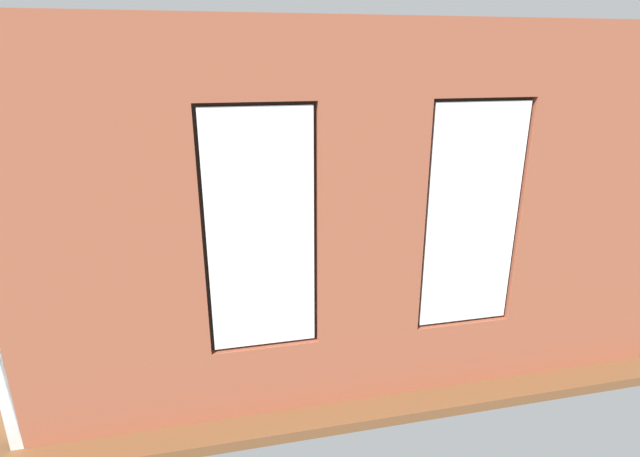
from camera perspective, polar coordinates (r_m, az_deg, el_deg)
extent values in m
cube|color=brown|center=(7.09, -1.02, -6.61)|extent=(6.64, 5.73, 0.10)
cube|color=#9E5138|center=(5.31, 28.87, 1.73)|extent=(1.64, 0.16, 3.30)
cube|color=#9E5138|center=(4.21, 5.72, 0.04)|extent=(0.92, 0.16, 3.30)
cube|color=#9E5138|center=(4.12, -24.75, -2.15)|extent=(1.64, 0.16, 3.30)
cube|color=#9E5138|center=(5.13, 15.29, -13.30)|extent=(0.91, 0.16, 0.66)
cube|color=#9E5138|center=(4.37, 18.47, 17.99)|extent=(0.91, 0.16, 0.60)
cube|color=white|center=(4.53, 16.99, 1.11)|extent=(0.85, 0.03, 1.99)
cube|color=#38281E|center=(4.58, 16.63, 1.33)|extent=(0.91, 0.04, 2.05)
cube|color=#9E5138|center=(4.65, -6.14, -16.39)|extent=(0.91, 0.16, 0.66)
cube|color=#9E5138|center=(3.79, -7.63, 18.72)|extent=(0.91, 0.16, 0.60)
cube|color=white|center=(3.98, -6.75, -0.63)|extent=(0.85, 0.03, 1.99)
cube|color=#38281E|center=(4.04, -6.84, -0.35)|extent=(0.91, 0.04, 2.05)
cube|color=olive|center=(4.73, 4.92, -11.33)|extent=(2.95, 0.24, 0.06)
cube|color=black|center=(4.25, 5.40, 2.34)|extent=(0.37, 0.03, 0.52)
cube|color=#389360|center=(4.26, 5.34, 2.39)|extent=(0.31, 0.01, 0.46)
cube|color=white|center=(6.44, -27.64, 4.61)|extent=(0.10, 4.73, 3.30)
cube|color=black|center=(5.45, 3.50, -12.00)|extent=(1.72, 0.85, 0.42)
cube|color=black|center=(4.98, 4.64, -9.93)|extent=(1.72, 0.24, 0.38)
cube|color=black|center=(5.54, 11.12, -8.17)|extent=(0.22, 0.85, 0.24)
cube|color=black|center=(5.16, -4.58, -9.98)|extent=(0.22, 0.85, 0.24)
cube|color=black|center=(5.44, 6.72, -8.91)|extent=(0.59, 0.65, 0.12)
cube|color=black|center=(5.28, 0.05, -9.69)|extent=(0.59, 0.65, 0.12)
cube|color=black|center=(7.19, 18.17, -4.95)|extent=(1.01, 2.09, 0.42)
cube|color=black|center=(7.19, 20.82, -1.81)|extent=(0.40, 2.04, 0.38)
cube|color=black|center=(7.84, 15.59, -0.26)|extent=(0.86, 0.29, 0.24)
cube|color=black|center=(6.35, 21.94, -5.60)|extent=(0.86, 0.29, 0.24)
cube|color=black|center=(7.41, 16.80, -1.85)|extent=(0.70, 0.78, 0.12)
cube|color=black|center=(6.75, 19.53, -4.21)|extent=(0.70, 0.78, 0.12)
cube|color=olive|center=(7.00, -0.13, -3.09)|extent=(1.39, 0.71, 0.04)
cube|color=olive|center=(7.49, 4.15, -3.27)|extent=(0.07, 0.07, 0.36)
cube|color=olive|center=(7.24, -5.57, -4.11)|extent=(0.07, 0.07, 0.36)
cube|color=olive|center=(6.97, 5.53, -5.06)|extent=(0.07, 0.07, 0.36)
cube|color=olive|center=(6.71, -4.92, -6.04)|extent=(0.07, 0.07, 0.36)
cylinder|color=#33567F|center=(7.02, -1.67, -2.45)|extent=(0.08, 0.08, 0.09)
cylinder|color=gray|center=(6.90, 0.91, -2.85)|extent=(0.10, 0.10, 0.09)
sphere|color=#286B2D|center=(6.86, 0.92, -2.07)|extent=(0.12, 0.12, 0.12)
cube|color=black|center=(7.18, 2.64, -2.24)|extent=(0.12, 0.18, 0.02)
cube|color=#B2B2B7|center=(6.99, -0.13, -2.85)|extent=(0.15, 0.16, 0.02)
cube|color=black|center=(7.16, -22.85, -5.39)|extent=(1.26, 0.42, 0.47)
cube|color=black|center=(7.07, -23.12, -3.45)|extent=(0.46, 0.20, 0.05)
cube|color=black|center=(7.05, -23.18, -3.04)|extent=(0.06, 0.04, 0.06)
cube|color=black|center=(6.93, -23.55, -0.39)|extent=(1.04, 0.04, 0.63)
cube|color=black|center=(6.96, -23.52, -0.33)|extent=(0.99, 0.01, 0.58)
cylinder|color=olive|center=(8.54, -4.76, -0.71)|extent=(0.54, 0.54, 0.28)
ellipsoid|color=silver|center=(8.43, -4.83, 1.53)|extent=(1.20, 1.20, 0.48)
ellipsoid|color=navy|center=(8.39, -5.46, 2.27)|extent=(0.44, 0.44, 0.18)
cylinder|color=brown|center=(6.38, 25.44, -9.27)|extent=(0.35, 0.35, 0.38)
cylinder|color=brown|center=(6.23, 25.93, -6.23)|extent=(0.06, 0.06, 0.37)
cone|color=#1E5B28|center=(6.01, 24.89, -3.44)|extent=(0.46, 0.19, 0.41)
cone|color=#1E5B28|center=(5.93, 26.71, -4.03)|extent=(0.32, 0.46, 0.41)
cone|color=#1E5B28|center=(6.05, 28.06, -3.91)|extent=(0.35, 0.47, 0.39)
cone|color=#1E5B28|center=(6.18, 27.64, -3.01)|extent=(0.43, 0.17, 0.45)
cone|color=#1E5B28|center=(6.28, 26.34, -2.77)|extent=(0.38, 0.44, 0.41)
cone|color=#1E5B28|center=(6.15, 24.75, -2.95)|extent=(0.36, 0.45, 0.41)
cylinder|color=gray|center=(6.14, -19.27, -9.72)|extent=(0.29, 0.29, 0.35)
cylinder|color=brown|center=(6.01, -19.58, -7.16)|extent=(0.05, 0.05, 0.26)
cone|color=#3D8E42|center=(5.90, -22.40, -4.24)|extent=(0.59, 0.13, 0.53)
cone|color=#3D8E42|center=(5.66, -21.09, -5.25)|extent=(0.31, 0.61, 0.51)
cone|color=#3D8E42|center=(5.73, -18.46, -3.92)|extent=(0.49, 0.37, 0.61)
cone|color=#3D8E42|center=(5.97, -18.53, -3.03)|extent=(0.44, 0.46, 0.61)
cone|color=#3D8E42|center=(6.07, -20.38, -3.09)|extent=(0.28, 0.56, 0.58)
cylinder|color=gray|center=(5.93, 15.95, -10.52)|extent=(0.29, 0.29, 0.33)
cylinder|color=brown|center=(5.84, 16.12, -8.85)|extent=(0.04, 0.04, 0.06)
ellipsoid|color=#286B2D|center=(5.71, 16.41, -6.08)|extent=(0.62, 0.62, 0.56)
cylinder|color=#47423D|center=(5.27, -20.77, -15.52)|extent=(0.28, 0.28, 0.27)
cylinder|color=brown|center=(5.05, -21.34, -11.51)|extent=(0.05, 0.05, 0.58)
cone|color=#286B2D|center=(4.85, -24.81, -6.23)|extent=(0.56, 0.15, 0.57)
cone|color=#286B2D|center=(4.65, -23.41, -6.90)|extent=(0.30, 0.53, 0.59)
cone|color=#286B2D|center=(4.69, -19.50, -6.68)|extent=(0.58, 0.36, 0.53)
cone|color=#286B2D|center=(4.91, -19.43, -5.45)|extent=(0.56, 0.42, 0.53)
cone|color=#286B2D|center=(5.00, -22.67, -4.96)|extent=(0.31, 0.53, 0.60)
cylinder|color=beige|center=(8.64, -19.15, -1.47)|extent=(0.30, 0.30, 0.29)
cylinder|color=brown|center=(8.57, -19.29, -0.20)|extent=(0.05, 0.05, 0.11)
ellipsoid|color=#286B2D|center=(8.47, -19.54, 1.97)|extent=(0.65, 0.65, 0.57)
cylinder|color=gray|center=(7.64, 4.79, -3.50)|extent=(0.21, 0.21, 0.19)
cylinder|color=brown|center=(7.58, 4.83, -2.38)|extent=(0.03, 0.03, 0.13)
ellipsoid|color=#1E5B28|center=(7.51, 4.87, -0.94)|extent=(0.34, 0.34, 0.28)
cylinder|color=brown|center=(8.29, 10.94, -2.15)|extent=(0.14, 0.14, 0.14)
cylinder|color=brown|center=(8.24, 11.00, -1.27)|extent=(0.02, 0.02, 0.13)
ellipsoid|color=#286B2D|center=(8.17, 11.09, 0.08)|extent=(0.34, 0.34, 0.28)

